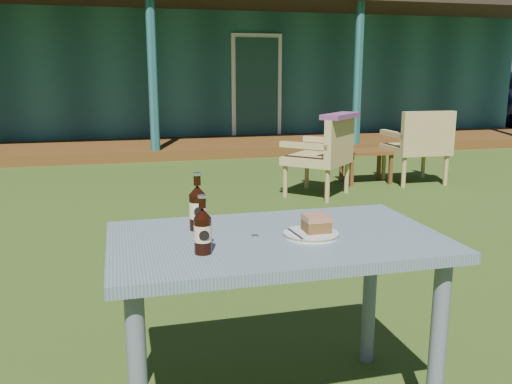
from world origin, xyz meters
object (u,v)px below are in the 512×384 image
object	(u,v)px
plate	(311,234)
side_table	(366,155)
cafe_table	(276,262)
cola_bottle_near	(198,207)
cola_bottle_far	(203,230)
armchair_right	(419,143)
armchair_left	(324,152)
cake_slice	(316,223)

from	to	relation	value
plate	side_table	bearing A→B (deg)	61.76
cafe_table	plate	xyz separation A→B (m)	(0.12, -0.03, 0.11)
cola_bottle_near	cola_bottle_far	world-z (taller)	cola_bottle_near
cola_bottle_far	armchair_right	distance (m)	5.14
cola_bottle_near	side_table	size ratio (longest dim) A/B	0.37
plate	armchair_right	world-z (taller)	armchair_right
plate	armchair_right	xyz separation A→B (m)	(2.79, 3.92, -0.24)
armchair_left	cola_bottle_near	bearing A→B (deg)	-118.53
cola_bottle_far	armchair_right	bearing A→B (deg)	51.41
cafe_table	side_table	size ratio (longest dim) A/B	2.00
cola_bottle_near	armchair_right	distance (m)	4.91
cake_slice	cola_bottle_near	bearing A→B (deg)	156.79
side_table	cake_slice	bearing A→B (deg)	-118.04
cola_bottle_far	armchair_left	bearing A→B (deg)	63.02
cafe_table	armchair_right	distance (m)	4.86
cafe_table	cake_slice	size ratio (longest dim) A/B	13.04
cola_bottle_near	side_table	distance (m)	4.73
armchair_left	side_table	world-z (taller)	armchair_left
cola_bottle_near	cola_bottle_far	xyz separation A→B (m)	(-0.02, -0.28, -0.01)
plate	cola_bottle_far	size ratio (longest dim) A/B	1.04
cake_slice	armchair_left	xyz separation A→B (m)	(1.43, 3.57, -0.29)
cake_slice	armchair_left	bearing A→B (deg)	68.08
armchair_right	cola_bottle_near	bearing A→B (deg)	-130.40
cafe_table	armchair_left	xyz separation A→B (m)	(1.58, 3.54, -0.15)
cake_slice	plate	bearing A→B (deg)	-158.09
cafe_table	armchair_right	xyz separation A→B (m)	(2.91, 3.88, -0.13)
side_table	armchair_left	bearing A→B (deg)	-144.48
cafe_table	side_table	bearing A→B (deg)	60.27
cola_bottle_far	plate	bearing A→B (deg)	12.90
cake_slice	side_table	bearing A→B (deg)	61.96
cafe_table	cola_bottle_near	size ratio (longest dim) A/B	5.48
cake_slice	side_table	size ratio (longest dim) A/B	0.15
plate	armchair_left	size ratio (longest dim) A/B	0.24
cake_slice	cola_bottle_far	world-z (taller)	cola_bottle_far
armchair_left	cake_slice	bearing A→B (deg)	-111.92
plate	armchair_right	size ratio (longest dim) A/B	0.23
plate	cola_bottle_near	size ratio (longest dim) A/B	0.93
cafe_table	plate	world-z (taller)	plate
armchair_right	side_table	bearing A→B (deg)	161.53
cola_bottle_near	side_table	bearing A→B (deg)	56.56
cafe_table	cola_bottle_far	bearing A→B (deg)	-156.43
plate	cake_slice	size ratio (longest dim) A/B	2.22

